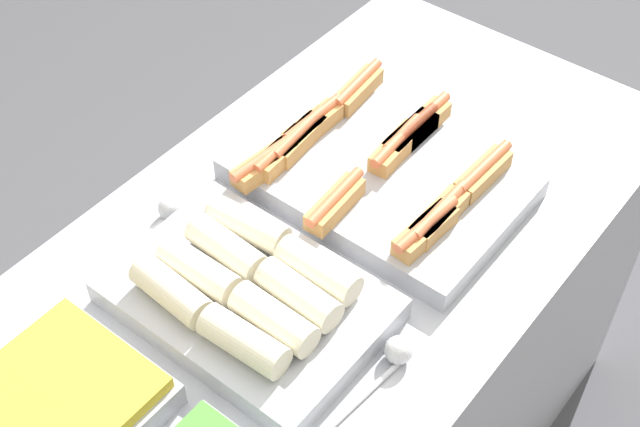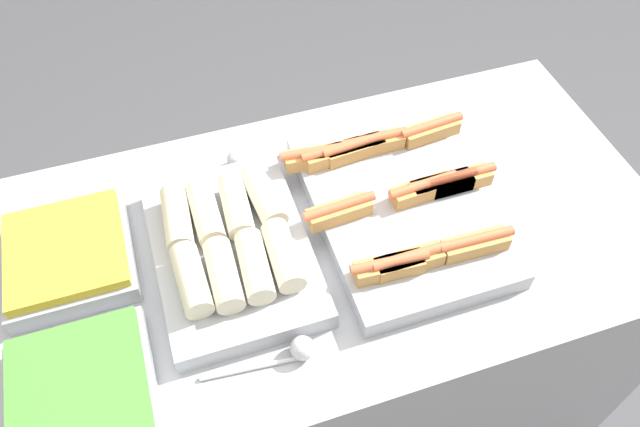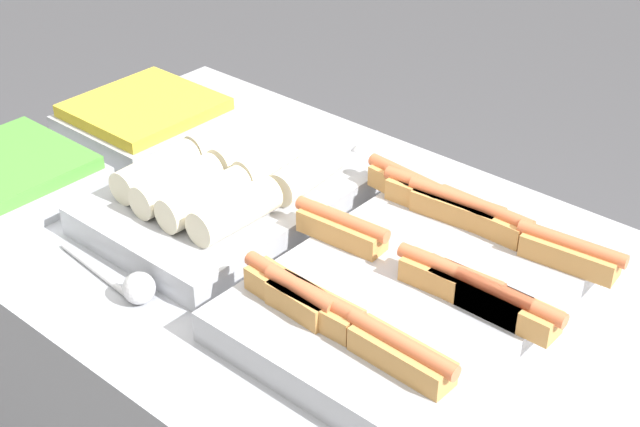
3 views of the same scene
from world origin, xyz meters
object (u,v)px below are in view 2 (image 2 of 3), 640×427
at_px(tray_hotdogs, 398,202).
at_px(tray_side_front, 81,392).
at_px(serving_spoon_far, 231,162).
at_px(tray_side_back, 68,256).
at_px(serving_spoon_near, 295,351).
at_px(tray_wraps, 231,247).

distance_m(tray_hotdogs, tray_side_front, 0.77).
bearing_deg(serving_spoon_far, tray_side_back, -156.20).
distance_m(tray_hotdogs, serving_spoon_far, 0.42).
distance_m(tray_side_back, serving_spoon_near, 0.54).
height_order(tray_wraps, tray_side_back, tray_wraps).
bearing_deg(tray_side_front, tray_hotdogs, 17.88).
bearing_deg(tray_wraps, tray_hotdogs, 1.16).
height_order(tray_side_front, serving_spoon_far, tray_side_front).
distance_m(tray_wraps, tray_side_front, 0.41).
height_order(tray_wraps, tray_side_front, tray_wraps).
height_order(tray_side_back, serving_spoon_near, tray_side_back).
xyz_separation_m(tray_wraps, tray_side_front, (-0.34, -0.23, -0.01)).
relative_size(tray_wraps, serving_spoon_far, 2.10).
height_order(tray_wraps, serving_spoon_far, tray_wraps).
height_order(tray_hotdogs, serving_spoon_far, tray_hotdogs).
height_order(tray_hotdogs, tray_wraps, tray_wraps).
bearing_deg(serving_spoon_far, tray_hotdogs, -38.01).
relative_size(tray_hotdogs, serving_spoon_near, 2.40).
relative_size(tray_side_front, tray_side_back, 1.00).
distance_m(tray_side_front, tray_side_back, 0.32).
relative_size(tray_wraps, serving_spoon_near, 2.04).
xyz_separation_m(tray_side_front, tray_side_back, (0.00, 0.32, 0.00)).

